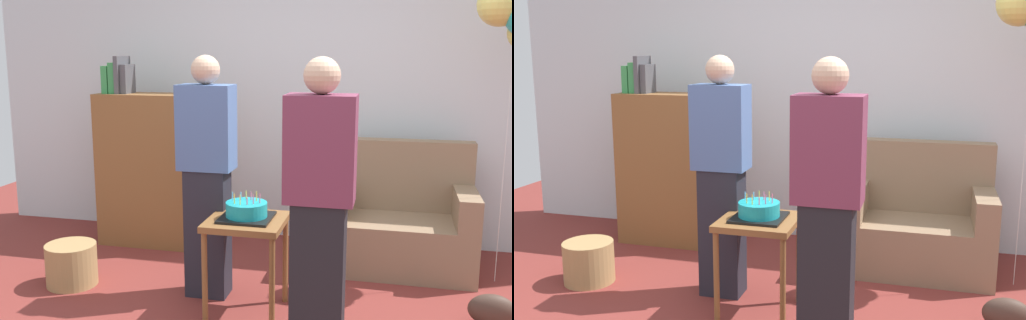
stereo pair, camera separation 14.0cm
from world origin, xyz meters
TOP-DOWN VIEW (x-y plane):
  - wall_back at (0.00, 2.05)m, footprint 6.00×0.10m
  - couch at (0.77, 1.50)m, footprint 1.10×0.70m
  - bookshelf at (-1.36, 1.54)m, footprint 0.80×0.36m
  - side_table at (-0.17, 0.41)m, footprint 0.48×0.48m
  - birthday_cake at (-0.17, 0.41)m, footprint 0.32×0.32m
  - person_blowing_candles at (-0.50, 0.63)m, footprint 0.36×0.22m
  - person_holding_cake at (0.34, -0.04)m, footprint 0.36×0.22m
  - wicker_basket at (-1.51, 0.54)m, footprint 0.36×0.36m
  - handbag at (1.33, 0.58)m, footprint 0.28×0.14m

SIDE VIEW (x-z plane):
  - handbag at x=1.33m, z-range 0.00..0.20m
  - wicker_basket at x=-1.51m, z-range 0.00..0.30m
  - couch at x=0.77m, z-range -0.14..0.82m
  - side_table at x=-0.17m, z-range 0.21..0.84m
  - bookshelf at x=-1.36m, z-range -0.13..1.48m
  - birthday_cake at x=-0.17m, z-range 0.59..0.76m
  - person_blowing_candles at x=-0.50m, z-range 0.02..1.65m
  - person_holding_cake at x=0.34m, z-range 0.02..1.65m
  - wall_back at x=0.00m, z-range 0.00..2.70m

